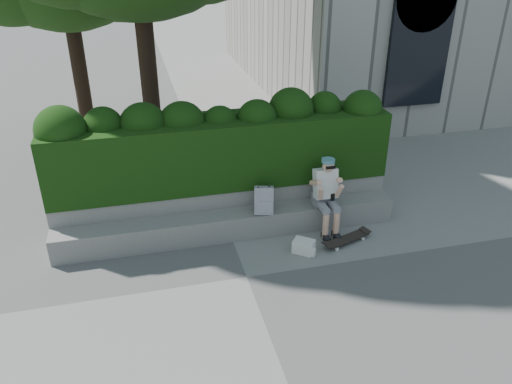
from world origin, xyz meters
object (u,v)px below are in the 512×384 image
object	(u,v)px
skateboard	(347,239)
backpack_plaid	(264,200)
backpack_ground	(304,246)
person	(326,192)

from	to	relation	value
skateboard	backpack_plaid	size ratio (longest dim) A/B	1.84
skateboard	backpack_ground	size ratio (longest dim) A/B	2.59
skateboard	backpack_ground	world-z (taller)	backpack_ground
person	backpack_plaid	distance (m)	1.11
skateboard	backpack_ground	distance (m)	0.82
person	skateboard	bearing A→B (deg)	-67.54
skateboard	backpack_plaid	bearing A→B (deg)	136.40
backpack_ground	person	bearing A→B (deg)	83.96
person	backpack_ground	bearing A→B (deg)	-134.21
person	backpack_plaid	world-z (taller)	person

